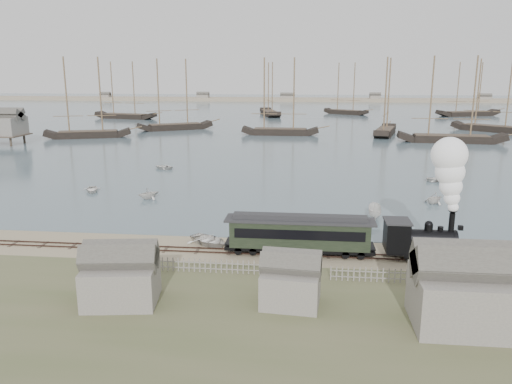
# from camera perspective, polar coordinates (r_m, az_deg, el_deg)

# --- Properties ---
(ground) EXTENTS (600.00, 600.00, 0.00)m
(ground) POSITION_cam_1_polar(r_m,az_deg,el_deg) (47.60, 2.10, -6.20)
(ground) COLOR tan
(ground) RESTS_ON ground
(harbor_water) EXTENTS (600.00, 336.00, 0.06)m
(harbor_water) POSITION_cam_1_polar(r_m,az_deg,el_deg) (215.34, 5.33, 9.16)
(harbor_water) COLOR #495E68
(harbor_water) RESTS_ON ground
(rail_track) EXTENTS (120.00, 1.80, 0.16)m
(rail_track) POSITION_cam_1_polar(r_m,az_deg,el_deg) (45.71, 1.93, -7.00)
(rail_track) COLOR #37241E
(rail_track) RESTS_ON ground
(picket_fence_west) EXTENTS (19.00, 0.10, 1.20)m
(picket_fence_west) POSITION_cam_1_polar(r_m,az_deg,el_deg) (42.07, -7.56, -9.03)
(picket_fence_west) COLOR slate
(picket_fence_west) RESTS_ON ground
(picket_fence_east) EXTENTS (15.00, 0.10, 1.20)m
(picket_fence_east) POSITION_cam_1_polar(r_m,az_deg,el_deg) (41.61, 19.04, -9.95)
(picket_fence_east) COLOR slate
(picket_fence_east) RESTS_ON ground
(shed_left) EXTENTS (5.00, 4.00, 4.10)m
(shed_left) POSITION_cam_1_polar(r_m,az_deg,el_deg) (37.85, -15.01, -12.06)
(shed_left) COLOR slate
(shed_left) RESTS_ON ground
(shed_mid) EXTENTS (4.00, 3.50, 3.60)m
(shed_mid) POSITION_cam_1_polar(r_m,az_deg,el_deg) (36.44, 3.96, -12.64)
(shed_mid) COLOR slate
(shed_mid) RESTS_ON ground
(shed_right) EXTENTS (6.00, 5.00, 5.10)m
(shed_right) POSITION_cam_1_polar(r_m,az_deg,el_deg) (36.05, 22.13, -13.98)
(shed_right) COLOR slate
(shed_right) RESTS_ON ground
(far_spit) EXTENTS (500.00, 20.00, 1.80)m
(far_spit) POSITION_cam_1_polar(r_m,az_deg,el_deg) (295.17, 5.58, 10.30)
(far_spit) COLOR tan
(far_spit) RESTS_ON ground
(locomotive) EXTENTS (8.35, 3.12, 10.41)m
(locomotive) POSITION_cam_1_polar(r_m,az_deg,el_deg) (45.67, 20.61, -1.65)
(locomotive) COLOR black
(locomotive) RESTS_ON ground
(passenger_coach) EXTENTS (13.31, 2.57, 3.23)m
(passenger_coach) POSITION_cam_1_polar(r_m,az_deg,el_deg) (44.95, 4.98, -4.69)
(passenger_coach) COLOR black
(passenger_coach) RESTS_ON ground
(beached_dinghy) EXTENTS (5.02, 5.28, 0.89)m
(beached_dinghy) POSITION_cam_1_polar(r_m,az_deg,el_deg) (48.06, -5.39, -5.50)
(beached_dinghy) COLOR silver
(beached_dinghy) RESTS_ON ground
(rowboat_0) EXTENTS (3.99, 3.48, 0.69)m
(rowboat_0) POSITION_cam_1_polar(r_m,az_deg,el_deg) (72.22, -18.24, 0.30)
(rowboat_0) COLOR silver
(rowboat_0) RESTS_ON harbor_water
(rowboat_1) EXTENTS (3.74, 3.75, 1.50)m
(rowboat_1) POSITION_cam_1_polar(r_m,az_deg,el_deg) (66.11, -12.17, -0.14)
(rowboat_1) COLOR silver
(rowboat_1) RESTS_ON harbor_water
(rowboat_2) EXTENTS (3.84, 1.71, 1.44)m
(rowboat_2) POSITION_cam_1_polar(r_m,az_deg,el_deg) (57.61, 13.39, -2.24)
(rowboat_2) COLOR silver
(rowboat_2) RESTS_ON harbor_water
(rowboat_3) EXTENTS (3.06, 3.92, 0.74)m
(rowboat_3) POSITION_cam_1_polar(r_m,az_deg,el_deg) (79.75, 20.18, 1.36)
(rowboat_3) COLOR silver
(rowboat_3) RESTS_ON harbor_water
(rowboat_4) EXTENTS (3.60, 3.66, 1.46)m
(rowboat_4) POSITION_cam_1_polar(r_m,az_deg,el_deg) (66.15, 19.70, -0.64)
(rowboat_4) COLOR silver
(rowboat_4) RESTS_ON harbor_water
(rowboat_6) EXTENTS (3.56, 4.10, 0.71)m
(rowboat_6) POSITION_cam_1_polar(r_m,az_deg,el_deg) (86.54, -10.56, 2.85)
(rowboat_6) COLOR silver
(rowboat_6) RESTS_ON harbor_water
(schooner_0) EXTENTS (21.18, 11.48, 20.00)m
(schooner_0) POSITION_cam_1_polar(r_m,az_deg,el_deg) (132.61, -18.93, 10.18)
(schooner_0) COLOR black
(schooner_0) RESTS_ON harbor_water
(schooner_1) EXTENTS (20.90, 15.17, 20.00)m
(schooner_1) POSITION_cam_1_polar(r_m,az_deg,el_deg) (145.64, -9.34, 10.95)
(schooner_1) COLOR black
(schooner_1) RESTS_ON harbor_water
(schooner_2) EXTENTS (20.05, 4.71, 20.00)m
(schooner_2) POSITION_cam_1_polar(r_m,az_deg,el_deg) (131.62, 2.82, 10.86)
(schooner_2) COLOR black
(schooner_2) RESTS_ON harbor_water
(schooner_3) EXTENTS (9.20, 19.99, 20.00)m
(schooner_3) POSITION_cam_1_polar(r_m,az_deg,el_deg) (135.74, 14.77, 10.52)
(schooner_3) COLOR black
(schooner_3) RESTS_ON harbor_water
(schooner_4) EXTENTS (24.73, 7.38, 20.00)m
(schooner_4) POSITION_cam_1_polar(r_m,az_deg,el_deg) (125.81, 21.74, 9.82)
(schooner_4) COLOR black
(schooner_4) RESTS_ON harbor_water
(schooner_5) EXTENTS (19.76, 17.28, 20.00)m
(schooner_5) POSITION_cam_1_polar(r_m,az_deg,el_deg) (154.11, 25.61, 9.96)
(schooner_5) COLOR black
(schooner_5) RESTS_ON harbor_water
(schooner_6) EXTENTS (23.94, 10.81, 20.00)m
(schooner_6) POSITION_cam_1_polar(r_m,az_deg,el_deg) (185.72, -14.85, 11.19)
(schooner_6) COLOR black
(schooner_6) RESTS_ON harbor_water
(schooner_7) EXTENTS (10.85, 23.86, 20.00)m
(schooner_7) POSITION_cam_1_polar(r_m,az_deg,el_deg) (193.14, 1.62, 11.70)
(schooner_7) COLOR black
(schooner_7) RESTS_ON harbor_water
(schooner_8) EXTENTS (17.49, 13.30, 20.00)m
(schooner_8) POSITION_cam_1_polar(r_m,az_deg,el_deg) (201.30, 10.33, 11.56)
(schooner_8) COLOR black
(schooner_8) RESTS_ON harbor_water
(schooner_9) EXTENTS (25.41, 13.70, 20.00)m
(schooner_9) POSITION_cam_1_polar(r_m,az_deg,el_deg) (207.20, 23.29, 10.75)
(schooner_9) COLOR black
(schooner_9) RESTS_ON harbor_water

